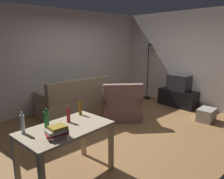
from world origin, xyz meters
name	(u,v)px	position (x,y,z in m)	size (l,w,h in m)	color
ground_plane	(124,127)	(0.00, 0.00, -0.01)	(5.20, 4.40, 0.02)	#9E7042
wall_rear	(69,59)	(0.00, 2.20, 1.35)	(5.20, 0.10, 2.70)	silver
wall_right	(188,59)	(2.60, 0.00, 1.35)	(0.10, 4.40, 2.70)	beige
couch	(75,101)	(-0.24, 1.59, 0.31)	(1.84, 0.84, 0.92)	tan
tv_stand	(178,98)	(2.25, 0.02, 0.24)	(0.44, 1.10, 0.48)	black
tv	(179,83)	(2.25, 0.02, 0.70)	(0.41, 0.60, 0.44)	#2D2D33
torchiere_lamp	(148,55)	(2.25, 1.16, 1.41)	(0.32, 0.32, 1.81)	black
desk	(66,135)	(-1.87, -0.76, 0.65)	(1.27, 0.82, 0.76)	#C6B28E
potted_plant	(109,89)	(1.24, 1.90, 0.33)	(0.36, 0.36, 0.57)	brown
armchair	(121,106)	(0.32, 0.41, 0.32)	(1.23, 1.21, 0.92)	#996B66
storage_box	(206,115)	(1.72, -1.07, 0.15)	(0.48, 0.34, 0.30)	#A8A399
bottle_clear	(23,124)	(-2.36, -0.57, 0.89)	(0.05, 0.05, 0.28)	silver
bottle_green	(47,119)	(-2.06, -0.59, 0.87)	(0.07, 0.07, 0.26)	#1E722D
bottle_red	(68,115)	(-1.74, -0.62, 0.86)	(0.05, 0.05, 0.23)	#AD2323
bottle_amber	(80,108)	(-1.45, -0.48, 0.86)	(0.05, 0.05, 0.24)	#9E6019
book_stack	(57,132)	(-2.10, -0.96, 0.83)	(0.28, 0.21, 0.14)	beige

